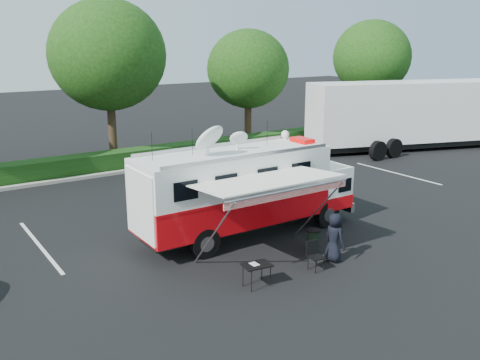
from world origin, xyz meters
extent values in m
plane|color=black|center=(0.00, 0.00, 0.00)|extent=(120.00, 120.00, 0.00)
cube|color=#9E998E|center=(4.00, 11.00, 0.07)|extent=(60.00, 0.35, 0.15)
cube|color=black|center=(4.00, 11.90, 0.50)|extent=(60.00, 1.20, 1.00)
cylinder|color=black|center=(0.00, 13.00, 2.40)|extent=(0.44, 0.44, 4.80)
ellipsoid|color=#14380F|center=(0.00, 13.00, 5.95)|extent=(6.14, 6.14, 5.84)
cylinder|color=black|center=(9.00, 13.00, 2.00)|extent=(0.44, 0.44, 4.00)
ellipsoid|color=#14380F|center=(9.00, 13.00, 4.96)|extent=(5.12, 5.12, 4.86)
cylinder|color=black|center=(20.00, 13.00, 2.20)|extent=(0.44, 0.44, 4.40)
ellipsoid|color=#14380F|center=(20.00, 13.00, 5.46)|extent=(5.63, 5.63, 5.35)
cube|color=silver|center=(-6.50, 3.00, 0.00)|extent=(0.12, 5.50, 0.01)
cube|color=silver|center=(-0.50, 3.00, 0.00)|extent=(0.12, 5.50, 0.01)
cube|color=silver|center=(5.50, 3.00, 0.00)|extent=(0.12, 5.50, 0.01)
cube|color=silver|center=(11.50, 3.00, 0.00)|extent=(0.12, 5.50, 0.01)
cube|color=black|center=(0.00, 0.00, 0.49)|extent=(7.74, 1.26, 0.27)
cylinder|color=black|center=(2.88, -0.99, 0.49)|extent=(0.99, 0.29, 0.99)
cylinder|color=black|center=(2.88, 0.99, 0.49)|extent=(0.99, 0.29, 0.99)
cylinder|color=black|center=(-2.34, -0.99, 0.49)|extent=(0.99, 0.29, 0.99)
cylinder|color=black|center=(-2.34, 0.99, 0.49)|extent=(0.99, 0.29, 0.99)
cube|color=silver|center=(4.09, 0.00, 0.54)|extent=(0.18, 2.25, 0.36)
cube|color=white|center=(3.42, 0.00, 1.39)|extent=(1.26, 2.25, 1.53)
cube|color=red|center=(3.42, 0.00, 0.85)|extent=(1.28, 2.27, 0.49)
cube|color=black|center=(4.00, 0.00, 1.66)|extent=(0.11, 1.95, 0.63)
cube|color=red|center=(-0.63, 0.00, 1.17)|extent=(6.84, 2.25, 1.08)
cube|color=red|center=(-0.63, 0.00, 1.71)|extent=(6.86, 2.27, 0.09)
cube|color=white|center=(-0.63, 0.00, 2.38)|extent=(6.84, 2.25, 1.26)
cube|color=white|center=(-0.63, 0.00, 3.05)|extent=(6.84, 2.25, 0.07)
cube|color=#CC0505|center=(2.43, 0.00, 3.18)|extent=(0.49, 0.85, 0.14)
sphere|color=white|center=(2.34, 0.90, 3.27)|extent=(0.31, 0.31, 0.31)
ellipsoid|color=white|center=(-1.62, -0.13, 3.69)|extent=(1.08, 1.08, 0.32)
ellipsoid|color=white|center=(-0.27, 0.18, 3.51)|extent=(0.63, 0.63, 0.18)
cylinder|color=black|center=(-3.42, 0.36, 3.51)|extent=(0.02, 0.02, 0.90)
cylinder|color=black|center=(-1.98, 0.36, 3.51)|extent=(0.02, 0.02, 0.90)
cylinder|color=black|center=(1.08, 0.36, 3.51)|extent=(0.02, 0.02, 0.90)
cube|color=white|center=(-0.81, -2.20, 2.61)|extent=(4.50, 2.16, 0.19)
cube|color=red|center=(-0.81, -3.26, 2.45)|extent=(4.50, 0.04, 0.25)
cylinder|color=#B2B2B7|center=(-0.81, -3.28, 2.55)|extent=(4.50, 0.07, 0.07)
cylinder|color=#B2B2B7|center=(-2.81, -2.28, 1.28)|extent=(0.05, 2.35, 2.59)
cylinder|color=#B2B2B7|center=(1.19, -2.28, 1.28)|extent=(0.05, 2.35, 2.59)
imported|color=black|center=(0.89, -3.46, 0.00)|extent=(0.50, 0.77, 1.57)
cube|color=black|center=(-2.17, -3.58, 0.66)|extent=(0.87, 0.67, 0.04)
cylinder|color=black|center=(-2.50, -3.79, 0.33)|extent=(0.02, 0.02, 0.66)
cylinder|color=black|center=(-2.50, -3.37, 0.33)|extent=(0.02, 0.02, 0.66)
cylinder|color=black|center=(-1.84, -3.79, 0.33)|extent=(0.02, 0.02, 0.66)
cylinder|color=black|center=(-1.84, -3.37, 0.33)|extent=(0.02, 0.02, 0.66)
cube|color=silver|center=(-2.22, -3.53, 0.68)|extent=(0.21, 0.28, 0.01)
cube|color=black|center=(-0.04, -3.69, 0.42)|extent=(0.47, 0.47, 0.04)
cube|color=black|center=(-0.04, -3.48, 0.66)|extent=(0.42, 0.09, 0.47)
cylinder|color=black|center=(-0.21, -3.86, 0.21)|extent=(0.02, 0.02, 0.42)
cylinder|color=black|center=(-0.21, -3.52, 0.21)|extent=(0.02, 0.02, 0.42)
cylinder|color=black|center=(0.13, -3.86, 0.21)|extent=(0.02, 0.02, 0.42)
cylinder|color=black|center=(0.13, -3.52, 0.21)|extent=(0.02, 0.02, 0.42)
cylinder|color=black|center=(0.92, -2.46, 0.34)|extent=(0.45, 0.45, 0.69)
cylinder|color=black|center=(0.92, -2.46, 0.71)|extent=(0.48, 0.48, 0.04)
cube|color=white|center=(17.52, 6.91, 2.38)|extent=(13.81, 7.00, 3.63)
cube|color=#B20C0C|center=(17.52, 5.47, 2.38)|extent=(12.28, 4.13, 0.57)
cube|color=black|center=(17.52, 6.91, 0.40)|extent=(12.62, 6.32, 0.34)
cylinder|color=black|center=(12.98, 5.66, 0.57)|extent=(1.13, 0.34, 1.13)
cylinder|color=black|center=(12.98, 8.16, 0.57)|extent=(1.13, 0.34, 1.13)
cylinder|color=black|center=(14.34, 5.66, 0.57)|extent=(1.13, 0.34, 1.13)
cylinder|color=black|center=(14.34, 8.16, 0.57)|extent=(1.13, 0.34, 1.13)
cylinder|color=black|center=(22.62, 5.66, 0.57)|extent=(1.13, 0.34, 1.13)
cylinder|color=black|center=(22.62, 8.16, 0.57)|extent=(1.13, 0.34, 1.13)
camera|label=1|loc=(-10.28, -14.82, 6.81)|focal=40.00mm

